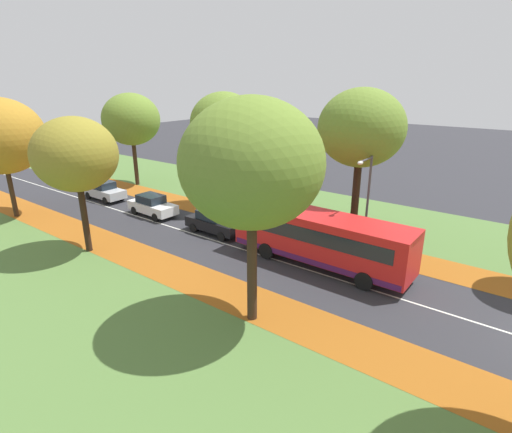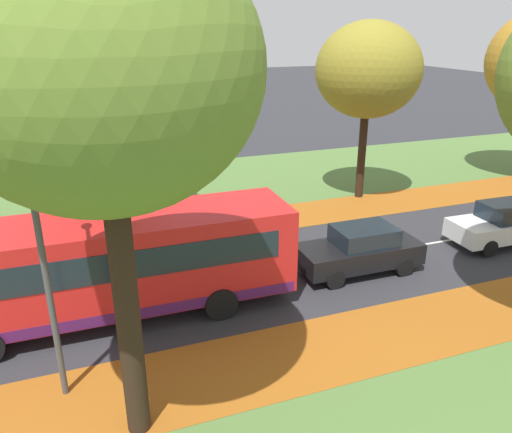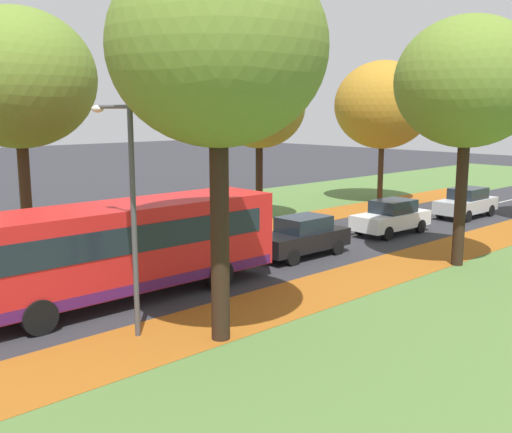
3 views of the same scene
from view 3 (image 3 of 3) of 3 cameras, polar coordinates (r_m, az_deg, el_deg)
grass_verge_left at (r=32.03m, az=-9.06°, el=-0.49°), size 12.00×90.00×0.01m
leaf_litter_left at (r=25.14m, az=-14.50°, el=-3.59°), size 2.80×60.00×0.00m
grass_verge_right at (r=20.06m, az=22.25°, el=-7.52°), size 12.00×90.00×0.01m
leaf_litter_right at (r=17.89m, az=0.02°, el=-8.84°), size 2.80×60.00×0.00m
road_centre_line at (r=25.09m, az=2.85°, el=-3.31°), size 0.12×80.00×0.01m
tree_left_near at (r=24.34m, az=-21.75°, el=12.08°), size 5.75×5.75×9.57m
tree_left_mid at (r=31.42m, az=0.31°, el=10.39°), size 4.77×4.77×8.15m
tree_left_far at (r=39.24m, az=12.00°, el=10.34°), size 6.13×6.13×8.90m
tree_right_near at (r=14.73m, az=-3.66°, el=15.63°), size 5.27×5.27×9.66m
tree_right_mid at (r=23.45m, az=19.52°, el=11.91°), size 5.27×5.27×9.19m
streetlamp_right at (r=15.59m, az=-12.29°, el=2.20°), size 1.89×0.28×6.00m
bus at (r=18.90m, az=-12.60°, el=-2.72°), size 2.74×10.42×2.98m
car_black_lead at (r=24.11m, az=4.38°, el=-1.91°), size 1.82×4.22×1.62m
car_white_following at (r=29.16m, az=12.77°, el=-0.04°), size 1.88×4.25×1.62m
car_silver_third_in_line at (r=34.83m, az=19.41°, el=1.26°), size 1.79×4.20×1.62m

